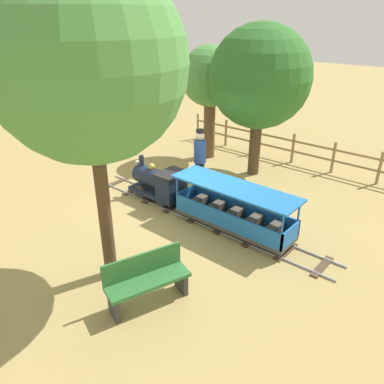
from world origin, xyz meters
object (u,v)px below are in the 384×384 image
at_px(oak_tree_far, 260,78).
at_px(oak_tree_near, 88,64).
at_px(conductor_person, 200,156).
at_px(locomotive, 160,183).
at_px(park_bench, 147,280).
at_px(passenger_car, 233,213).
at_px(oak_tree_distant, 210,78).

bearing_deg(oak_tree_far, oak_tree_near, -174.22).
bearing_deg(oak_tree_near, conductor_person, 14.74).
height_order(locomotive, oak_tree_far, oak_tree_far).
bearing_deg(park_bench, conductor_person, 27.95).
relative_size(oak_tree_near, oak_tree_far, 1.23).
relative_size(conductor_person, park_bench, 1.19).
xyz_separation_m(passenger_car, park_bench, (-2.61, -0.21, -0.01)).
height_order(park_bench, oak_tree_distant, oak_tree_distant).
bearing_deg(conductor_person, oak_tree_far, -11.27).
distance_m(locomotive, oak_tree_near, 4.14).
distance_m(locomotive, conductor_person, 1.20).
distance_m(locomotive, passenger_car, 2.11).
distance_m(conductor_person, oak_tree_near, 4.47).
distance_m(locomotive, oak_tree_far, 3.73).
bearing_deg(conductor_person, locomotive, 159.49).
bearing_deg(oak_tree_distant, conductor_person, -147.11).
distance_m(park_bench, oak_tree_near, 3.22).
distance_m(passenger_car, conductor_person, 2.08).
distance_m(passenger_car, oak_tree_far, 3.92).
bearing_deg(locomotive, oak_tree_near, -152.47).
bearing_deg(park_bench, passenger_car, 4.55).
bearing_deg(park_bench, oak_tree_distant, 29.87).
bearing_deg(oak_tree_distant, oak_tree_near, -157.74).
xyz_separation_m(locomotive, conductor_person, (1.03, -0.39, 0.47)).
height_order(locomotive, oak_tree_distant, oak_tree_distant).
xyz_separation_m(conductor_person, park_bench, (-3.64, -1.93, -0.54)).
height_order(oak_tree_near, oak_tree_distant, oak_tree_near).
bearing_deg(oak_tree_far, locomotive, 165.41).
bearing_deg(locomotive, conductor_person, -20.51).
relative_size(conductor_person, oak_tree_far, 0.41).
height_order(passenger_car, conductor_person, conductor_person).
distance_m(park_bench, oak_tree_distant, 7.02).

